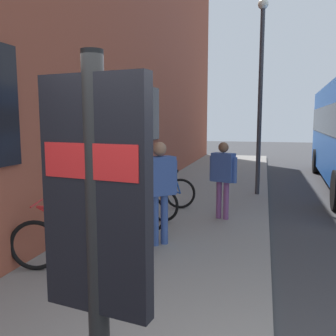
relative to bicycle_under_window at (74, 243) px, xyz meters
The scene contains 12 objects.
ground 5.14m from the bicycle_under_window, 46.05° to the right, with size 60.00×60.00×0.00m, color #38383A.
sidewalk_pavement 5.64m from the bicycle_under_window, ahead, with size 24.00×3.50×0.12m, color gray.
station_facade 8.00m from the bicycle_under_window, ahead, with size 22.00×0.65×9.96m.
bicycle_under_window is the anchor object (origin of this frame).
bicycle_beside_lamp 0.95m from the bicycle_under_window, ahead, with size 0.48×1.77×0.97m.
bicycle_nearest_sign 1.78m from the bicycle_under_window, ahead, with size 0.48×1.76×0.97m.
bicycle_leaning_wall 2.80m from the bicycle_under_window, ahead, with size 0.53×1.75×0.97m.
bicycle_by_door 3.74m from the bicycle_under_window, ahead, with size 0.65×1.71×0.97m.
transit_info_sign 3.64m from the bicycle_under_window, 148.55° to the right, with size 0.17×0.56×2.40m.
pedestrian_near_bus 1.72m from the bicycle_under_window, 33.40° to the right, with size 0.52×0.53×1.74m.
pedestrian_crossing_street 3.71m from the bicycle_under_window, 27.91° to the right, with size 0.38×0.59×1.63m.
street_lamp 7.10m from the bicycle_under_window, 21.31° to the right, with size 0.28×0.28×5.29m.
Camera 1 is at (-1.98, 0.15, 2.22)m, focal length 39.21 mm.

